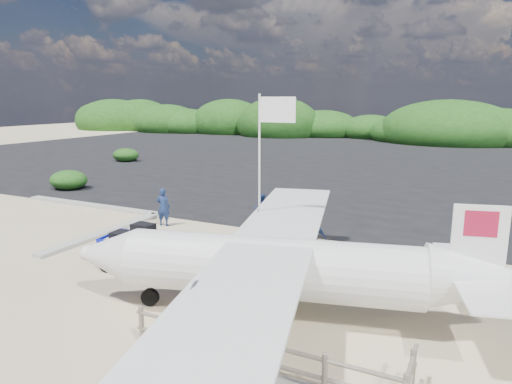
% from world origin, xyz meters
% --- Properties ---
extents(ground, '(160.00, 160.00, 0.00)m').
position_xyz_m(ground, '(0.00, 0.00, 0.00)').
color(ground, beige).
extents(asphalt_apron, '(90.00, 50.00, 0.04)m').
position_xyz_m(asphalt_apron, '(0.00, 30.00, 0.00)').
color(asphalt_apron, '#B2B2B2').
rests_on(asphalt_apron, ground).
extents(lagoon, '(9.00, 7.00, 0.40)m').
position_xyz_m(lagoon, '(-9.00, 1.50, 0.00)').
color(lagoon, '#B2B2B2').
rests_on(lagoon, ground).
extents(vegetation_band, '(124.00, 8.00, 4.40)m').
position_xyz_m(vegetation_band, '(0.00, 55.00, 0.00)').
color(vegetation_band, '#B2B2B2').
rests_on(vegetation_band, ground).
extents(fence, '(6.40, 2.00, 1.10)m').
position_xyz_m(fence, '(6.00, -5.00, 0.00)').
color(fence, '#B2B2B2').
rests_on(fence, ground).
extents(baggage_cart, '(2.98, 1.93, 1.40)m').
position_xyz_m(baggage_cart, '(-0.26, -1.14, 0.00)').
color(baggage_cart, '#0E1DDA').
rests_on(baggage_cart, ground).
extents(flagpole, '(1.23, 0.60, 5.94)m').
position_xyz_m(flagpole, '(3.44, 0.45, 0.00)').
color(flagpole, white).
rests_on(flagpole, ground).
extents(signboard, '(1.77, 0.82, 1.51)m').
position_xyz_m(signboard, '(3.11, -0.94, 0.00)').
color(signboard, brown).
rests_on(signboard, ground).
extents(crew_a, '(0.73, 0.56, 1.77)m').
position_xyz_m(crew_a, '(-3.07, 3.71, 0.89)').
color(crew_a, navy).
rests_on(crew_a, ground).
extents(crew_b, '(0.88, 0.80, 1.47)m').
position_xyz_m(crew_b, '(0.92, 5.87, 0.74)').
color(crew_b, navy).
rests_on(crew_b, ground).
extents(crew_c, '(1.15, 0.82, 1.82)m').
position_xyz_m(crew_c, '(4.71, 2.06, 0.91)').
color(crew_c, navy).
rests_on(crew_c, ground).
extents(aircraft_small, '(9.87, 9.87, 2.52)m').
position_xyz_m(aircraft_small, '(-9.63, 28.45, 0.00)').
color(aircraft_small, '#B2B2B2').
rests_on(aircraft_small, ground).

